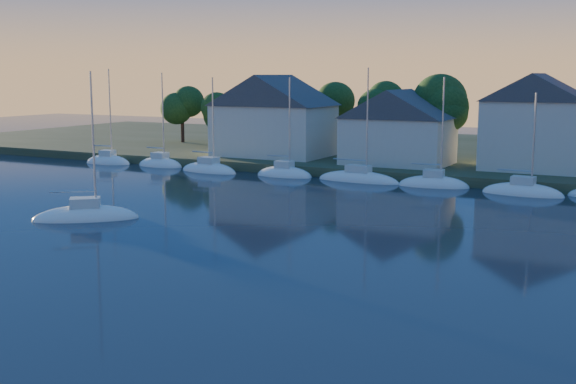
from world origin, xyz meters
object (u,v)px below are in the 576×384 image
Objects in this scene: clubhouse_east at (536,121)px; clubhouse_centre at (399,126)px; drifting_sailboat_left at (86,218)px; clubhouse_west at (274,114)px.

clubhouse_centre is at bearing -171.87° from clubhouse_east.
clubhouse_centre is at bearing 32.45° from drifting_sailboat_left.
clubhouse_centre is (16.00, -1.00, -0.80)m from clubhouse_west.
clubhouse_east is 0.87× the size of drifting_sailboat_left.
clubhouse_west reaches higher than clubhouse_centre.
clubhouse_east reaches higher than clubhouse_west.
clubhouse_centre is 14.17m from clubhouse_east.
clubhouse_east is at bearing 16.37° from drifting_sailboat_left.
clubhouse_west is at bearing 57.44° from drifting_sailboat_left.
drifting_sailboat_left is at bearing -124.77° from clubhouse_east.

